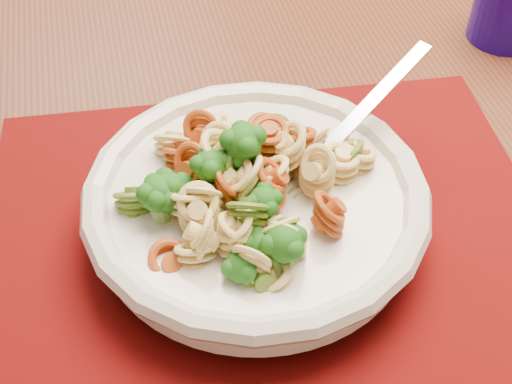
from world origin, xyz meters
name	(u,v)px	position (x,y,z in m)	size (l,w,h in m)	color
dining_table	(203,263)	(-0.22, -0.58, 0.63)	(1.30, 0.89, 0.75)	#552817
placemat	(269,233)	(-0.18, -0.66, 0.75)	(0.42, 0.32, 0.00)	#500306
pasta_bowl	(256,203)	(-0.19, -0.65, 0.78)	(0.25, 0.25, 0.05)	silver
pasta_broccoli_heap	(256,186)	(-0.19, -0.65, 0.80)	(0.21, 0.21, 0.06)	#F0C576
fork	(308,168)	(-0.15, -0.65, 0.79)	(0.19, 0.02, 0.01)	silver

